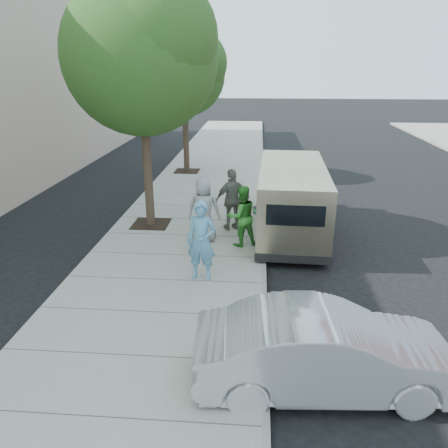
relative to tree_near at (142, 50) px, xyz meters
The scene contains 12 objects.
ground 6.45m from the tree_near, 46.82° to the right, with size 120.00×120.00×0.00m, color black.
sidewalk 6.11m from the tree_near, 62.43° to the right, with size 5.00×60.00×0.15m, color gray.
curb_face 7.02m from the tree_near, 33.03° to the right, with size 0.12×60.00×0.16m, color gray.
tree_near is the anchor object (origin of this frame).
tree_far 7.63m from the tree_near, 90.00° to the left, with size 3.92×3.80×6.49m.
parking_meter 5.98m from the tree_near, 28.97° to the right, with size 0.29×0.15×1.33m.
van 6.32m from the tree_near, ahead, with size 2.20×6.01×2.20m.
sedan 9.92m from the tree_near, 57.34° to the right, with size 1.53×4.38×1.44m, color #B1B2B8.
person_officer 6.16m from the tree_near, 60.16° to the right, with size 0.73×0.48×2.00m, color #5B9DC2.
person_green_shirt 5.64m from the tree_near, 26.85° to the right, with size 0.87×0.68×1.80m, color green.
person_gray_shirt 4.98m from the tree_near, 34.01° to the right, with size 0.96×0.62×1.96m, color gray.
person_striped_polo 5.17m from the tree_near, ahead, with size 1.16×0.48×1.98m, color slate.
Camera 1 is at (1.21, -11.04, 5.21)m, focal length 35.00 mm.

